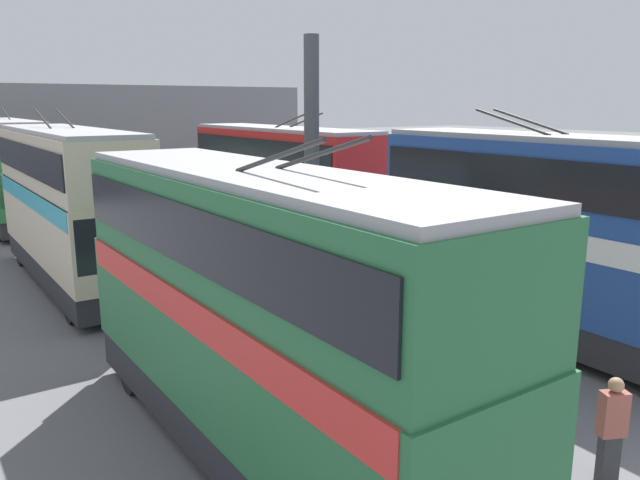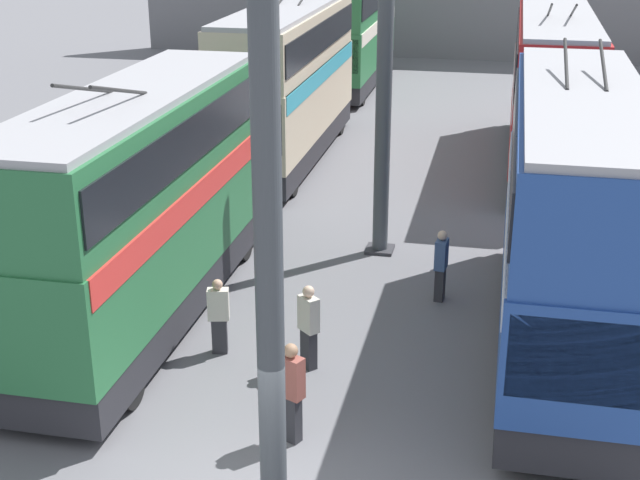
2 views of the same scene
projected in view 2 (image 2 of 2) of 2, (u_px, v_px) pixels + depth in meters
The scene contains 11 objects.
support_column_near at pixel (269, 286), 11.89m from camera, with size 0.70×0.70×7.65m.
support_column_far at pixel (383, 109), 21.62m from camera, with size 0.70×0.70×7.65m.
bus_left_near at pixel (575, 208), 17.06m from camera, with size 10.10×2.54×5.83m.
bus_left_far at pixel (553, 81), 29.21m from camera, with size 11.34×2.54×5.62m.
bus_right_near at pixel (139, 194), 18.33m from camera, with size 10.07×2.54×5.57m.
bus_right_mid at pixel (287, 74), 29.84m from camera, with size 10.68×2.54×5.79m.
bus_right_far at pixel (353, 24), 41.36m from camera, with size 10.43×2.54×5.80m.
person_aisle_foreground at pixel (291, 390), 14.65m from camera, with size 0.40×0.48×1.82m.
person_by_left_row at pixel (441, 264), 19.87m from camera, with size 0.45×0.29×1.67m.
person_aisle_midway at pixel (309, 325), 16.97m from camera, with size 0.46×0.47×1.74m.
person_by_right_row at pixel (219, 315), 17.59m from camera, with size 0.33×0.46×1.59m.
Camera 2 is at (-10.22, -2.92, 8.60)m, focal length 50.00 mm.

